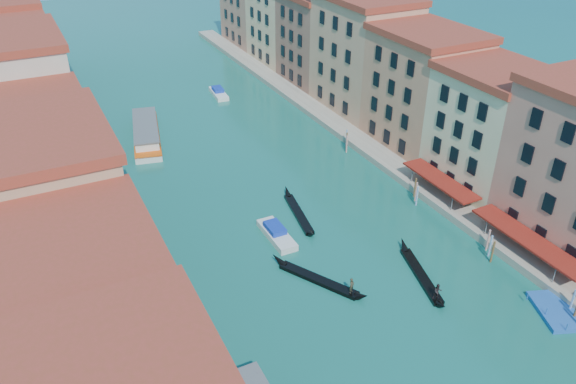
# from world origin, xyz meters

# --- Properties ---
(left_bank_palazzos) EXTENTS (12.80, 128.40, 21.00)m
(left_bank_palazzos) POSITION_xyz_m (-26.00, 64.68, 9.71)
(left_bank_palazzos) COLOR beige
(left_bank_palazzos) RESTS_ON ground
(right_bank_palazzos) EXTENTS (12.80, 128.40, 21.00)m
(right_bank_palazzos) POSITION_xyz_m (30.00, 65.00, 9.75)
(right_bank_palazzos) COLOR #A7533A
(right_bank_palazzos) RESTS_ON ground
(quay) EXTENTS (4.00, 140.00, 1.00)m
(quay) POSITION_xyz_m (22.00, 65.00, 0.50)
(quay) COLOR gray
(quay) RESTS_ON ground
(restaurant_awnings) EXTENTS (3.20, 44.55, 3.12)m
(restaurant_awnings) POSITION_xyz_m (22.19, 23.00, 2.99)
(restaurant_awnings) COLOR maroon
(restaurant_awnings) RESTS_ON ground
(mooring_poles_right) EXTENTS (1.44, 54.24, 3.20)m
(mooring_poles_right) POSITION_xyz_m (19.10, 28.80, 1.30)
(mooring_poles_right) COLOR brown
(mooring_poles_right) RESTS_ON ground
(vaporetto_far) EXTENTS (7.86, 18.73, 2.72)m
(vaporetto_far) POSITION_xyz_m (-8.93, 76.21, 1.22)
(vaporetto_far) COLOR silver
(vaporetto_far) RESTS_ON ground
(gondola_fore) EXTENTS (7.09, 11.69, 2.56)m
(gondola_fore) POSITION_xyz_m (-1.22, 30.83, 0.43)
(gondola_fore) COLOR black
(gondola_fore) RESTS_ON ground
(gondola_right) EXTENTS (4.26, 12.53, 2.54)m
(gondola_right) POSITION_xyz_m (9.39, 26.11, 0.49)
(gondola_right) COLOR black
(gondola_right) RESTS_ON ground
(gondola_far) EXTENTS (3.10, 12.60, 1.79)m
(gondola_far) POSITION_xyz_m (3.07, 44.07, 0.37)
(gondola_far) COLOR black
(gondola_far) RESTS_ON ground
(motorboat_mid) EXTENTS (2.30, 7.31, 1.51)m
(motorboat_mid) POSITION_xyz_m (-1.73, 40.65, 0.59)
(motorboat_mid) COLOR silver
(motorboat_mid) RESTS_ON ground
(motorboat_far) EXTENTS (2.86, 7.36, 1.49)m
(motorboat_far) POSITION_xyz_m (9.02, 90.14, 0.58)
(motorboat_far) COLOR white
(motorboat_far) RESTS_ON ground
(blue_dock) EXTENTS (5.87, 7.02, 0.50)m
(blue_dock) POSITION_xyz_m (18.50, 15.47, 0.25)
(blue_dock) COLOR #225AAE
(blue_dock) RESTS_ON ground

